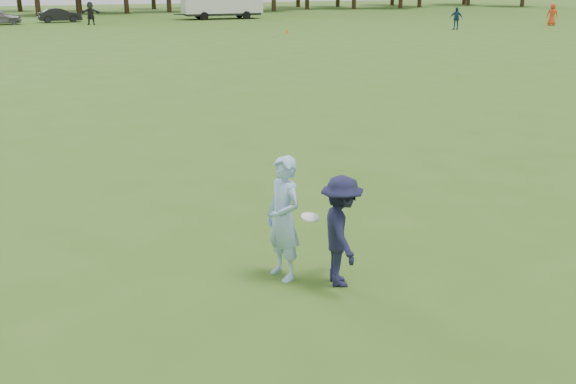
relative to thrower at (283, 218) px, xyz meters
name	(u,v)px	position (x,y,z in m)	size (l,w,h in m)	color
ground	(287,297)	(-0.20, -0.67, -0.95)	(200.00, 200.00, 0.00)	#365919
thrower	(283,218)	(0.00, 0.00, 0.00)	(0.69, 0.46, 1.90)	#92B9E1
defender	(341,231)	(0.71, -0.51, -0.12)	(1.08, 0.62, 1.67)	#171833
player_far_b	(456,18)	(30.15, 39.92, -0.05)	(1.06, 0.44, 1.80)	navy
player_far_c	(552,14)	(40.71, 40.63, 0.01)	(0.94, 0.61, 1.93)	red
player_far_d	(90,13)	(2.33, 56.16, 0.06)	(1.88, 0.60, 2.03)	black
car_f	(60,15)	(-0.12, 60.70, -0.30)	(1.39, 3.98, 1.31)	black
field_cone	(287,31)	(15.81, 41.56, -0.80)	(0.28, 0.28, 0.30)	#E24B0B
disc_in_play	(310,217)	(0.32, -0.26, 0.07)	(0.29, 0.29, 0.09)	white
cargo_trailer	(222,1)	(15.68, 60.00, 0.82)	(9.00, 2.75, 3.20)	silver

